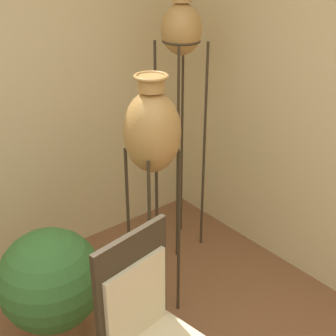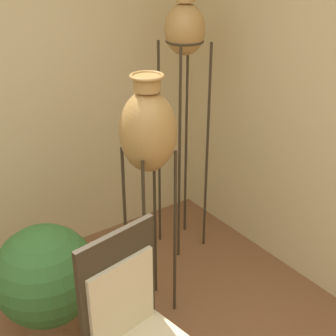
{
  "view_description": "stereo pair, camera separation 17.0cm",
  "coord_description": "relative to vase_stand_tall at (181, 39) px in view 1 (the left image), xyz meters",
  "views": [
    {
      "loc": [
        -0.64,
        -1.06,
        2.29
      ],
      "look_at": [
        1.16,
        1.18,
        0.88
      ],
      "focal_mm": 50.0,
      "sensor_mm": 36.0,
      "label": 1
    },
    {
      "loc": [
        -0.51,
        -1.16,
        2.29
      ],
      "look_at": [
        1.16,
        1.18,
        0.88
      ],
      "focal_mm": 50.0,
      "sensor_mm": 36.0,
      "label": 2
    }
  ],
  "objects": [
    {
      "name": "vase_stand_medium",
      "position": [
        -0.63,
        -0.49,
        -0.39
      ],
      "size": [
        0.33,
        0.33,
        1.63
      ],
      "color": "#382D1E",
      "rests_on": "ground_plane"
    },
    {
      "name": "chair",
      "position": [
        -1.14,
        -1.17,
        -1.06
      ],
      "size": [
        0.53,
        0.57,
        1.12
      ],
      "rotation": [
        0.0,
        0.0,
        0.15
      ],
      "color": "#382D1E",
      "rests_on": "ground_plane"
    },
    {
      "name": "potted_plant",
      "position": [
        -1.29,
        -0.34,
        -1.24
      ],
      "size": [
        0.62,
        0.62,
        0.79
      ],
      "color": "brown",
      "rests_on": "ground_plane"
    },
    {
      "name": "vase_stand_tall",
      "position": [
        0.0,
        0.0,
        0.0
      ],
      "size": [
        0.28,
        0.28,
        2.0
      ],
      "color": "#382D1E",
      "rests_on": "ground_plane"
    }
  ]
}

